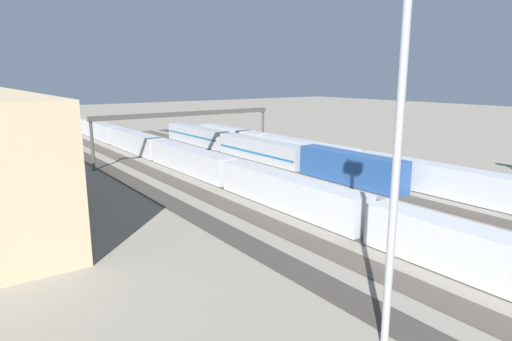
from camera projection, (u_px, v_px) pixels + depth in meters
The scene contains 12 objects.
ground_plane at pixel (270, 186), 61.33m from camera, with size 400.00×400.00×0.00m, color gray.
track_bed_0 at pixel (345, 172), 69.87m from camera, with size 140.00×2.80×0.12m, color #3D3833.
track_bed_1 at pixel (322, 176), 67.02m from camera, with size 140.00×2.80×0.12m, color #4C443D.
track_bed_2 at pixel (297, 181), 64.17m from camera, with size 140.00×2.80×0.12m, color #3D3833.
track_bed_3 at pixel (270, 186), 61.32m from camera, with size 140.00×2.80×0.12m, color #4C443D.
track_bed_4 at pixel (241, 191), 58.47m from camera, with size 140.00×2.80×0.12m, color #3D3833.
track_bed_5 at pixel (208, 197), 55.62m from camera, with size 140.00×2.80×0.12m, color #4C443D.
track_bed_6 at pixel (172, 203), 52.77m from camera, with size 140.00×2.80×0.12m, color #3D3833.
train_on_track_1 at pixel (253, 148), 81.15m from camera, with size 66.40×3.06×4.40m.
train_on_track_4 at pixel (225, 171), 61.03m from camera, with size 139.00×3.00×4.40m.
train_on_track_0 at pixel (351, 161), 68.52m from camera, with size 90.60×3.00×4.40m.
signal_gantry at pixel (187, 118), 79.43m from camera, with size 0.70×35.00×8.80m.
Camera 1 is at (-47.17, 36.32, 15.05)m, focal length 30.73 mm.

